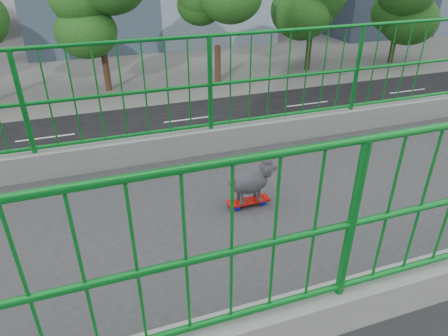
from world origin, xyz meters
name	(u,v)px	position (x,y,z in m)	size (l,w,h in m)	color
road	(40,195)	(-13.00, 0.00, 0.01)	(18.00, 90.00, 0.02)	black
street_trees	(52,24)	(-26.03, 1.06, 4.72)	(5.30, 60.40, 7.26)	black
skateboard	(248,202)	(-0.12, 3.98, 7.04)	(0.14, 0.43, 0.06)	red
poodle	(252,181)	(-0.12, 4.01, 7.28)	(0.21, 0.50, 0.42)	#343137
car_2	(31,187)	(-12.40, -0.12, 0.80)	(2.66, 5.77, 1.60)	black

